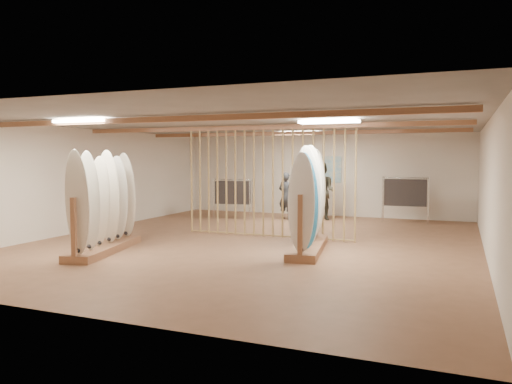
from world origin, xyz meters
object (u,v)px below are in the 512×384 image
at_px(clothing_rack_a, 233,192).
at_px(shopper_a, 286,193).
at_px(rack_right, 309,216).
at_px(rack_left, 104,218).
at_px(clothing_rack_b, 406,193).
at_px(shopper_b, 322,187).

distance_m(clothing_rack_a, shopper_a, 1.75).
distance_m(rack_right, shopper_a, 5.50).
bearing_deg(shopper_a, clothing_rack_a, 31.80).
distance_m(rack_left, rack_right, 4.37).
height_order(rack_left, clothing_rack_a, rack_left).
relative_size(rack_left, clothing_rack_a, 2.03).
bearing_deg(rack_right, clothing_rack_b, 66.22).
distance_m(clothing_rack_a, shopper_b, 2.92).
distance_m(rack_right, clothing_rack_a, 6.03).
bearing_deg(shopper_b, clothing_rack_a, -153.70).
distance_m(rack_right, clothing_rack_b, 5.80).
relative_size(clothing_rack_a, shopper_a, 0.76).
bearing_deg(rack_left, clothing_rack_b, 40.04).
xyz_separation_m(clothing_rack_b, shopper_b, (-2.56, -0.30, 0.12)).
xyz_separation_m(rack_right, clothing_rack_a, (-3.93, 4.57, 0.11)).
height_order(clothing_rack_a, shopper_a, shopper_a).
relative_size(rack_right, clothing_rack_b, 1.93).
bearing_deg(rack_left, rack_right, 10.44).
xyz_separation_m(rack_left, shopper_a, (1.76, 6.80, 0.15)).
bearing_deg(clothing_rack_b, clothing_rack_a, -171.78).
bearing_deg(shopper_a, rack_left, 92.52).
distance_m(rack_left, shopper_b, 7.66).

